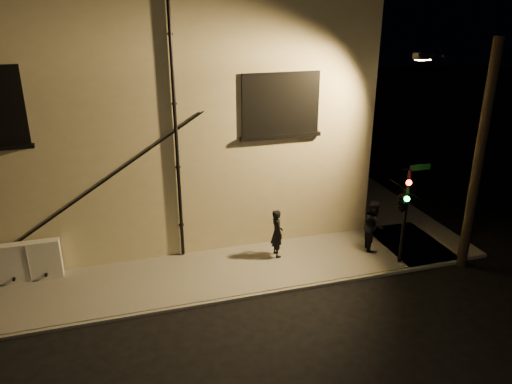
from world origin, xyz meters
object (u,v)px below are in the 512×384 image
object	(u,v)px
pedestrian_a	(277,233)
traffic_signal	(403,201)
utility_cabinet	(29,261)
streetlamp_pole	(476,153)
pedestrian_b	(373,225)

from	to	relation	value
pedestrian_a	traffic_signal	bearing A→B (deg)	-116.39
utility_cabinet	pedestrian_a	size ratio (longest dim) A/B	1.14
utility_cabinet	streetlamp_pole	world-z (taller)	streetlamp_pole
pedestrian_a	streetlamp_pole	size ratio (longest dim) A/B	0.23
pedestrian_b	streetlamp_pole	xyz separation A→B (m)	(2.29, -1.61, 2.81)
streetlamp_pole	utility_cabinet	bearing A→B (deg)	168.04
utility_cabinet	pedestrian_a	distance (m)	7.72
utility_cabinet	pedestrian_b	world-z (taller)	pedestrian_b
pedestrian_b	traffic_signal	xyz separation A→B (m)	(0.24, -1.20, 1.34)
pedestrian_b	streetlamp_pole	bearing A→B (deg)	-110.01
pedestrian_a	pedestrian_b	world-z (taller)	pedestrian_b
utility_cabinet	traffic_signal	xyz separation A→B (m)	(11.19, -2.40, 1.60)
pedestrian_a	pedestrian_b	bearing A→B (deg)	-99.14
traffic_signal	streetlamp_pole	bearing A→B (deg)	-11.22
pedestrian_b	traffic_signal	world-z (taller)	traffic_signal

